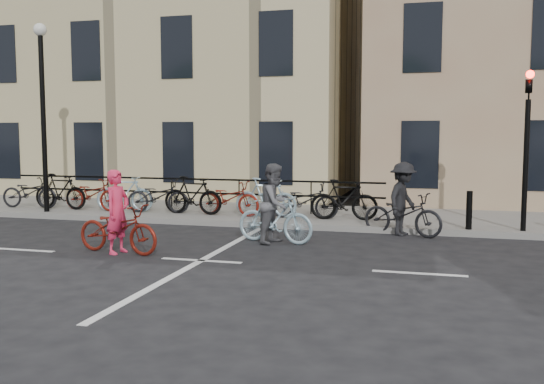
% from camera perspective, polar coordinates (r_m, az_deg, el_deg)
% --- Properties ---
extents(ground, '(120.00, 120.00, 0.00)m').
position_cam_1_polar(ground, '(11.56, -6.67, -6.45)').
color(ground, black).
rests_on(ground, ground).
extents(sidewalk, '(46.00, 4.00, 0.15)m').
position_cam_1_polar(sidewalk, '(18.57, -11.24, -1.69)').
color(sidewalk, slate).
rests_on(sidewalk, ground).
extents(building_west, '(20.00, 10.00, 10.00)m').
position_cam_1_polar(building_west, '(27.09, -14.40, 11.28)').
color(building_west, beige).
rests_on(building_west, sidewalk).
extents(traffic_light, '(0.18, 0.30, 3.90)m').
position_cam_1_polar(traffic_light, '(14.95, 22.89, 5.36)').
color(traffic_light, black).
rests_on(traffic_light, sidewalk).
extents(lamp_post, '(0.36, 0.36, 5.28)m').
position_cam_1_polar(lamp_post, '(18.38, -20.80, 8.64)').
color(lamp_post, black).
rests_on(lamp_post, sidewalk).
extents(bollard_east, '(0.14, 0.14, 0.90)m').
position_cam_1_polar(bollard_east, '(14.86, 18.07, -1.64)').
color(bollard_east, black).
rests_on(bollard_east, sidewalk).
extents(parked_bikes, '(11.45, 1.23, 1.05)m').
position_cam_1_polar(parked_bikes, '(17.13, -9.17, -0.34)').
color(parked_bikes, black).
rests_on(parked_bikes, sidewalk).
extents(cyclist_pink, '(1.96, 0.96, 1.68)m').
position_cam_1_polar(cyclist_pink, '(12.47, -14.31, -2.98)').
color(cyclist_pink, maroon).
rests_on(cyclist_pink, ground).
extents(cyclist_grey, '(1.87, 0.97, 1.74)m').
position_cam_1_polar(cyclist_grey, '(13.19, 0.28, -1.80)').
color(cyclist_grey, '#98B9C8').
rests_on(cyclist_grey, ground).
extents(cyclist_dark, '(2.05, 1.31, 1.72)m').
position_cam_1_polar(cyclist_dark, '(14.48, 12.21, -1.36)').
color(cyclist_dark, black).
rests_on(cyclist_dark, ground).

